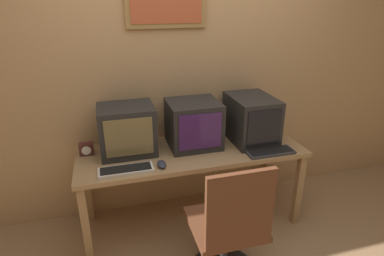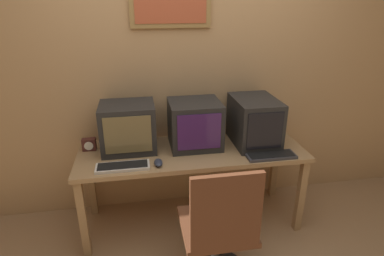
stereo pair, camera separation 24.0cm
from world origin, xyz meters
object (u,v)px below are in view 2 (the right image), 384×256
(monitor_center, at_px, (195,124))
(mouse_near_keyboard, at_px, (158,163))
(monitor_left, at_px, (128,127))
(office_chair, at_px, (218,237))
(desk_clock, at_px, (89,144))
(keyboard_main, at_px, (123,166))
(keyboard_side, at_px, (271,155))
(monitor_right, at_px, (254,121))

(monitor_center, bearing_deg, mouse_near_keyboard, -137.82)
(monitor_left, bearing_deg, office_chair, -55.97)
(monitor_center, bearing_deg, desk_clock, 176.43)
(keyboard_main, bearing_deg, desk_clock, 127.75)
(monitor_center, relative_size, mouse_near_keyboard, 3.65)
(keyboard_main, distance_m, desk_clock, 0.45)
(monitor_left, relative_size, office_chair, 0.45)
(desk_clock, bearing_deg, keyboard_side, -14.95)
(monitor_right, xyz_separation_m, keyboard_side, (0.05, -0.29, -0.18))
(keyboard_main, relative_size, mouse_near_keyboard, 3.42)
(monitor_center, distance_m, keyboard_side, 0.66)
(keyboard_main, height_order, mouse_near_keyboard, mouse_near_keyboard)
(monitor_center, relative_size, monitor_right, 0.86)
(mouse_near_keyboard, xyz_separation_m, desk_clock, (-0.53, 0.35, 0.03))
(keyboard_side, relative_size, desk_clock, 3.57)
(monitor_center, bearing_deg, office_chair, -89.16)
(monitor_left, height_order, keyboard_side, monitor_left)
(monitor_center, height_order, keyboard_main, monitor_center)
(keyboard_main, height_order, keyboard_side, same)
(monitor_right, bearing_deg, monitor_left, 176.86)
(mouse_near_keyboard, relative_size, office_chair, 0.12)
(keyboard_main, distance_m, keyboard_side, 1.14)
(keyboard_main, bearing_deg, monitor_center, 26.88)
(keyboard_main, height_order, desk_clock, desk_clock)
(monitor_right, relative_size, desk_clock, 4.43)
(keyboard_side, bearing_deg, desk_clock, 165.05)
(desk_clock, bearing_deg, monitor_center, -3.57)
(monitor_center, relative_size, office_chair, 0.43)
(monitor_left, distance_m, keyboard_side, 1.15)
(monitor_right, bearing_deg, keyboard_main, -166.51)
(monitor_center, height_order, office_chair, monitor_center)
(monitor_center, bearing_deg, monitor_left, 177.94)
(monitor_left, bearing_deg, monitor_center, -2.06)
(monitor_center, distance_m, monitor_right, 0.50)
(monitor_left, distance_m, monitor_right, 1.04)
(mouse_near_keyboard, bearing_deg, keyboard_side, -1.51)
(monitor_left, height_order, monitor_center, monitor_left)
(mouse_near_keyboard, bearing_deg, office_chair, -55.53)
(keyboard_main, xyz_separation_m, keyboard_side, (1.14, -0.02, 0.00))
(monitor_left, xyz_separation_m, monitor_center, (0.54, -0.02, -0.00))
(monitor_center, height_order, monitor_right, monitor_right)
(keyboard_side, distance_m, office_chair, 0.78)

